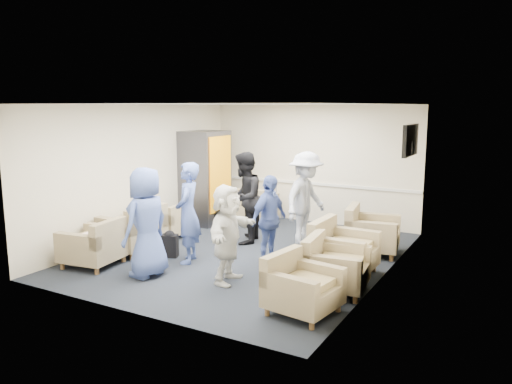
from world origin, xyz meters
The scene contains 25 objects.
floor centered at (0.00, 0.00, 0.00)m, with size 6.00×6.00×0.00m, color black.
ceiling centered at (0.00, 0.00, 2.70)m, with size 6.00×6.00×0.00m, color silver.
back_wall centered at (0.00, 3.00, 1.35)m, with size 5.00×0.02×2.70m, color beige.
front_wall centered at (0.00, -3.00, 1.35)m, with size 5.00×0.02×2.70m, color beige.
left_wall centered at (-2.50, 0.00, 1.35)m, with size 0.02×6.00×2.70m, color beige.
right_wall centered at (2.50, 0.00, 1.35)m, with size 0.02×6.00×2.70m, color beige.
chair_rail centered at (0.00, 2.98, 0.90)m, with size 4.98×0.04×0.06m, color silver.
tv centered at (2.44, 1.80, 2.05)m, with size 0.10×1.00×0.58m.
armchair_left_near centered at (-1.87, -1.83, 0.34)m, with size 0.97×0.97×0.69m.
armchair_left_mid centered at (-1.86, -0.90, 0.38)m, with size 1.00×1.00×0.75m.
armchair_left_far centered at (-1.97, 0.22, 0.30)m, with size 0.81×0.81×0.61m.
armchair_right_near centered at (1.92, -1.92, 0.33)m, with size 0.94×0.94×0.66m.
armchair_right_midnear centered at (2.02, -0.97, 0.34)m, with size 0.95×0.95×0.68m.
armchair_right_midfar centered at (1.86, -0.20, 0.37)m, with size 0.94×0.94×0.74m.
armchair_right_far centered at (1.92, 1.16, 0.36)m, with size 1.06×1.06×0.73m.
armchair_corner centered at (-1.06, 2.21, 0.35)m, with size 1.03×1.03×0.71m.
vending_machine centered at (-2.09, 1.71, 1.06)m, with size 0.86×1.00×2.11m.
backpack centered at (-1.12, -0.81, 0.25)m, with size 0.34×0.29×0.48m.
pillow centered at (-1.88, -1.84, 0.52)m, with size 0.42×0.31×0.12m, color white.
person_front_left centered at (-0.78, -1.78, 0.87)m, with size 0.85×0.55×1.74m, color #4359A2.
person_mid_left centered at (-0.64, -0.89, 0.87)m, with size 0.63×0.42×1.74m, color #4359A2.
person_back_left centered at (-0.43, 0.65, 0.90)m, with size 0.87×0.68×1.80m, color black.
person_back_right centered at (0.67, 1.13, 0.91)m, with size 1.17×0.67×1.81m, color silver.
person_mid_right centered at (0.60, -0.27, 0.76)m, with size 0.89×0.37×1.53m, color #4359A2.
person_front_right centered at (0.48, -1.40, 0.76)m, with size 1.41×0.45×1.52m, color silver.
Camera 1 is at (4.43, -7.59, 2.67)m, focal length 35.00 mm.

